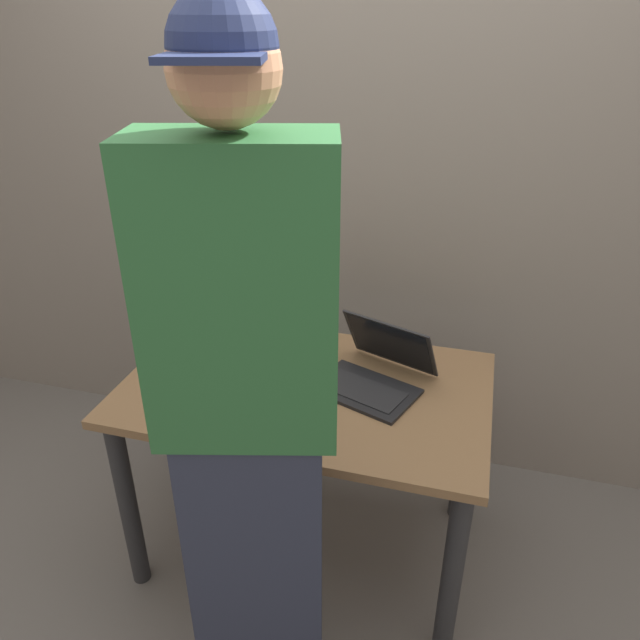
{
  "coord_description": "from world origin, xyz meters",
  "views": [
    {
      "loc": [
        0.49,
        -1.59,
        1.86
      ],
      "look_at": [
        0.05,
        0.0,
        0.99
      ],
      "focal_mm": 33.82,
      "sensor_mm": 36.0,
      "label": 1
    }
  ],
  "objects_px": {
    "beer_bottle_dark": "(272,321)",
    "person_figure": "(249,429)",
    "laptop": "(375,371)",
    "beer_bottle_amber": "(247,323)",
    "beer_bottle_green": "(306,330)"
  },
  "relations": [
    {
      "from": "laptop",
      "to": "beer_bottle_amber",
      "type": "distance_m",
      "value": 0.48
    },
    {
      "from": "beer_bottle_amber",
      "to": "person_figure",
      "type": "bearing_deg",
      "value": -67.63
    },
    {
      "from": "beer_bottle_dark",
      "to": "person_figure",
      "type": "distance_m",
      "value": 0.8
    },
    {
      "from": "beer_bottle_dark",
      "to": "beer_bottle_green",
      "type": "xyz_separation_m",
      "value": [
        0.13,
        -0.02,
        -0.01
      ]
    },
    {
      "from": "beer_bottle_green",
      "to": "beer_bottle_dark",
      "type": "bearing_deg",
      "value": 173.15
    },
    {
      "from": "beer_bottle_amber",
      "to": "beer_bottle_dark",
      "type": "xyz_separation_m",
      "value": [
        0.07,
        0.06,
        -0.02
      ]
    },
    {
      "from": "beer_bottle_amber",
      "to": "beer_bottle_dark",
      "type": "height_order",
      "value": "beer_bottle_amber"
    },
    {
      "from": "beer_bottle_dark",
      "to": "person_figure",
      "type": "relative_size",
      "value": 0.15
    },
    {
      "from": "beer_bottle_amber",
      "to": "beer_bottle_dark",
      "type": "bearing_deg",
      "value": 42.94
    },
    {
      "from": "beer_bottle_dark",
      "to": "person_figure",
      "type": "xyz_separation_m",
      "value": [
        0.22,
        -0.76,
        0.13
      ]
    },
    {
      "from": "beer_bottle_dark",
      "to": "laptop",
      "type": "bearing_deg",
      "value": -17.74
    },
    {
      "from": "beer_bottle_dark",
      "to": "beer_bottle_green",
      "type": "bearing_deg",
      "value": -6.85
    },
    {
      "from": "laptop",
      "to": "beer_bottle_green",
      "type": "xyz_separation_m",
      "value": [
        -0.27,
        0.11,
        0.05
      ]
    },
    {
      "from": "laptop",
      "to": "beer_bottle_green",
      "type": "bearing_deg",
      "value": 157.41
    },
    {
      "from": "laptop",
      "to": "person_figure",
      "type": "distance_m",
      "value": 0.68
    }
  ]
}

